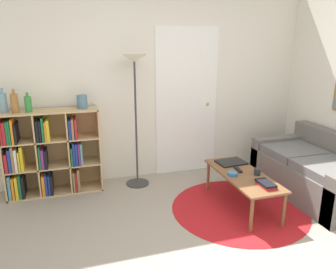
% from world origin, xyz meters
% --- Properties ---
extents(wall_back, '(7.21, 0.11, 2.60)m').
position_xyz_m(wall_back, '(0.02, 2.23, 1.29)').
color(wall_back, silver).
rests_on(wall_back, ground_plane).
extents(rug, '(1.50, 1.50, 0.01)m').
position_xyz_m(rug, '(0.62, 0.93, 0.00)').
color(rug, '#B2191E').
rests_on(rug, ground_plane).
extents(bookshelf, '(1.11, 0.34, 1.03)m').
position_xyz_m(bookshelf, '(-1.40, 2.01, 0.50)').
color(bookshelf, tan).
rests_on(bookshelf, ground_plane).
extents(floor_lamp, '(0.32, 0.32, 1.66)m').
position_xyz_m(floor_lamp, '(-0.32, 1.93, 1.39)').
color(floor_lamp, '#333333').
rests_on(floor_lamp, ground_plane).
extents(couch, '(0.84, 1.51, 0.73)m').
position_xyz_m(couch, '(1.73, 1.01, 0.26)').
color(couch, '#66605B').
rests_on(couch, ground_plane).
extents(coffee_table, '(0.45, 1.10, 0.39)m').
position_xyz_m(coffee_table, '(0.68, 0.99, 0.35)').
color(coffee_table, brown).
rests_on(coffee_table, ground_plane).
extents(laptop, '(0.35, 0.27, 0.02)m').
position_xyz_m(laptop, '(0.71, 1.34, 0.40)').
color(laptop, black).
rests_on(laptop, coffee_table).
extents(bowl, '(0.11, 0.11, 0.04)m').
position_xyz_m(bowl, '(0.55, 0.99, 0.41)').
color(bowl, teal).
rests_on(bowl, coffee_table).
extents(book_stack_on_table, '(0.13, 0.23, 0.05)m').
position_xyz_m(book_stack_on_table, '(0.73, 0.64, 0.41)').
color(book_stack_on_table, '#B21E23').
rests_on(book_stack_on_table, coffee_table).
extents(cup, '(0.07, 0.07, 0.07)m').
position_xyz_m(cup, '(0.81, 0.92, 0.42)').
color(cup, '#28282D').
rests_on(cup, coffee_table).
extents(remote, '(0.07, 0.17, 0.02)m').
position_xyz_m(remote, '(0.68, 1.10, 0.40)').
color(remote, black).
rests_on(remote, coffee_table).
extents(bottle_left, '(0.08, 0.08, 0.28)m').
position_xyz_m(bottle_left, '(-1.80, 2.03, 1.14)').
color(bottle_left, '#6B93A3').
rests_on(bottle_left, bookshelf).
extents(bottle_middle, '(0.08, 0.08, 0.26)m').
position_xyz_m(bottle_middle, '(-1.68, 1.98, 1.14)').
color(bottle_middle, olive).
rests_on(bottle_middle, bookshelf).
extents(bottle_right, '(0.08, 0.08, 0.22)m').
position_xyz_m(bottle_right, '(-1.54, 1.98, 1.12)').
color(bottle_right, '#2D8438').
rests_on(bottle_right, bookshelf).
extents(vase_on_shelf, '(0.12, 0.12, 0.16)m').
position_xyz_m(vase_on_shelf, '(-0.95, 2.01, 1.11)').
color(vase_on_shelf, slate).
rests_on(vase_on_shelf, bookshelf).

